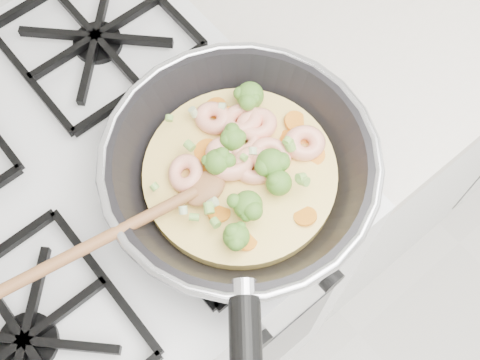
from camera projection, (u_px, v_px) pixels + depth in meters
stove at (125, 272)px, 1.20m from camera, size 0.60×0.60×0.92m
counter_right at (410, 58)px, 1.42m from camera, size 1.00×0.60×0.90m
skillet at (240, 173)px, 0.73m from camera, size 0.51×0.45×0.09m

